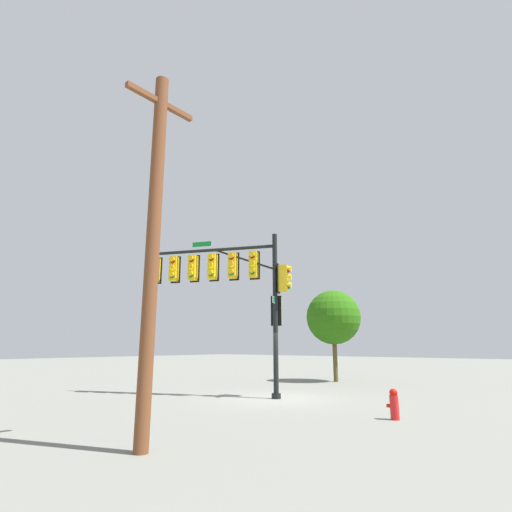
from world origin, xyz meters
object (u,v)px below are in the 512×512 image
at_px(utility_pole, 153,242).
at_px(signal_pole_assembly, 228,278).
at_px(tree_near, 333,317).
at_px(fire_hydrant, 394,404).

bearing_deg(utility_pole, signal_pole_assembly, -57.68).
bearing_deg(tree_near, fire_hydrant, 125.50).
bearing_deg(signal_pole_assembly, fire_hydrant, 173.58).
relative_size(signal_pole_assembly, tree_near, 1.26).
relative_size(signal_pole_assembly, fire_hydrant, 7.97).
height_order(fire_hydrant, tree_near, tree_near).
distance_m(fire_hydrant, tree_near, 12.49).
height_order(signal_pole_assembly, fire_hydrant, signal_pole_assembly).
xyz_separation_m(utility_pole, tree_near, (4.53, -16.39, -0.52)).
distance_m(utility_pole, fire_hydrant, 7.96).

